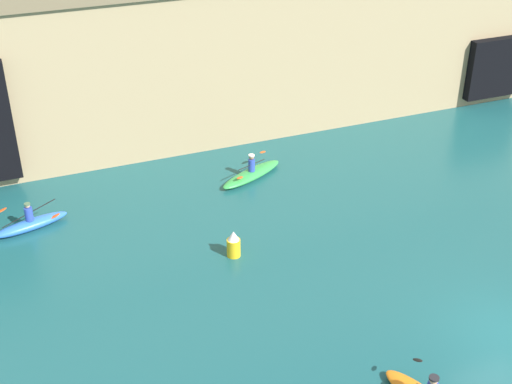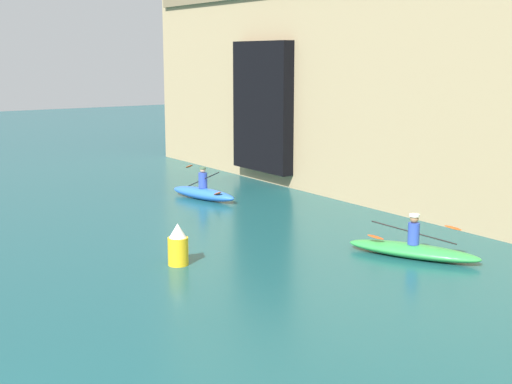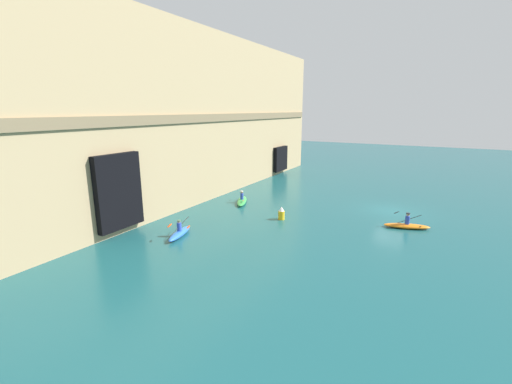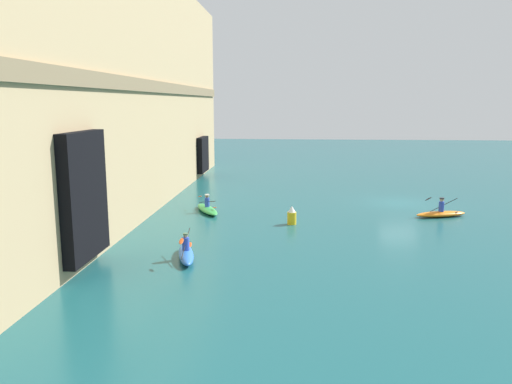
% 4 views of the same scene
% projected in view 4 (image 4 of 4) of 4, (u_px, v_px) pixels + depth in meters
% --- Properties ---
extents(ground_plane, '(120.00, 120.00, 0.00)m').
position_uv_depth(ground_plane, '(400.00, 203.00, 34.33)').
color(ground_plane, '#195156').
extents(cliff_bluff, '(43.75, 8.38, 15.64)m').
position_uv_depth(cliff_bluff, '(99.00, 87.00, 32.12)').
color(cliff_bluff, tan).
rests_on(cliff_bluff, ground).
extents(kayak_orange, '(1.72, 3.33, 1.22)m').
position_uv_depth(kayak_orange, '(441.00, 213.00, 30.16)').
color(kayak_orange, orange).
rests_on(kayak_orange, ground).
extents(kayak_green, '(3.51, 2.26, 1.14)m').
position_uv_depth(kayak_green, '(207.00, 209.00, 31.44)').
color(kayak_green, green).
rests_on(kayak_green, ground).
extents(kayak_blue, '(3.07, 1.40, 1.19)m').
position_uv_depth(kayak_blue, '(186.00, 253.00, 21.98)').
color(kayak_blue, blue).
rests_on(kayak_blue, ground).
extents(marker_buoy, '(0.51, 0.51, 1.06)m').
position_uv_depth(marker_buoy, '(292.00, 216.00, 28.25)').
color(marker_buoy, yellow).
rests_on(marker_buoy, ground).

